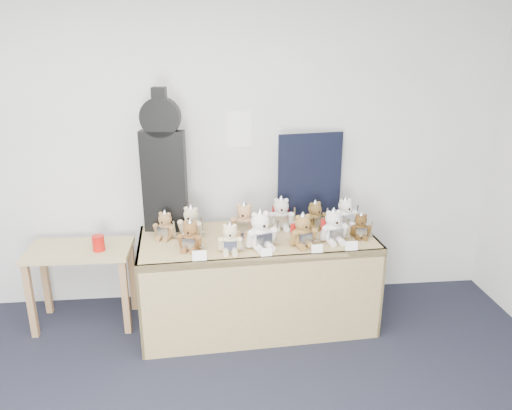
{
  "coord_description": "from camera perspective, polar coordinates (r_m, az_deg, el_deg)",
  "views": [
    {
      "loc": [
        0.48,
        -1.61,
        2.27
      ],
      "look_at": [
        0.83,
        1.88,
        1.06
      ],
      "focal_mm": 35.0,
      "sensor_mm": 36.0,
      "label": 1
    }
  ],
  "objects": [
    {
      "name": "teddy_front_end",
      "position": [
        3.95,
        11.87,
        -2.45
      ],
      "size": [
        0.18,
        0.15,
        0.22
      ],
      "rotation": [
        0.0,
        0.0,
        -0.11
      ],
      "color": "#52381C",
      "rests_on": "display_table"
    },
    {
      "name": "teddy_front_far_left",
      "position": [
        3.67,
        -7.51,
        -3.62
      ],
      "size": [
        0.2,
        0.19,
        0.25
      ],
      "rotation": [
        0.0,
        0.0,
        -0.26
      ],
      "color": "brown",
      "rests_on": "display_table"
    },
    {
      "name": "display_table",
      "position": [
        3.9,
        0.33,
        -6.29
      ],
      "size": [
        1.87,
        0.87,
        0.76
      ],
      "rotation": [
        0.0,
        0.0,
        0.06
      ],
      "color": "#99814E",
      "rests_on": "floor"
    },
    {
      "name": "teddy_back_far_left",
      "position": [
        3.91,
        -10.35,
        -2.4
      ],
      "size": [
        0.19,
        0.19,
        0.24
      ],
      "rotation": [
        0.0,
        0.0,
        -0.36
      ],
      "color": "olive",
      "rests_on": "display_table"
    },
    {
      "name": "teddy_back_left",
      "position": [
        3.91,
        -7.42,
        -2.04
      ],
      "size": [
        0.22,
        0.21,
        0.28
      ],
      "rotation": [
        0.0,
        0.0,
        -0.33
      ],
      "color": "beige",
      "rests_on": "display_table"
    },
    {
      "name": "guitar_case",
      "position": [
        3.93,
        -10.55,
        4.7
      ],
      "size": [
        0.35,
        0.15,
        1.13
      ],
      "rotation": [
        0.0,
        0.0,
        -0.14
      ],
      "color": "black",
      "rests_on": "display_table"
    },
    {
      "name": "red_cup",
      "position": [
        4.06,
        -17.56,
        -4.17
      ],
      "size": [
        0.09,
        0.09,
        0.12
      ],
      "primitive_type": "cylinder",
      "color": "red",
      "rests_on": "side_table"
    },
    {
      "name": "teddy_back_centre_right",
      "position": [
        4.05,
        2.88,
        -1.08
      ],
      "size": [
        0.24,
        0.2,
        0.29
      ],
      "rotation": [
        0.0,
        0.0,
        -0.08
      ],
      "color": "beige",
      "rests_on": "display_table"
    },
    {
      "name": "entry_card_b",
      "position": [
        3.56,
        1.2,
        -5.41
      ],
      "size": [
        0.08,
        0.02,
        0.06
      ],
      "primitive_type": "cube",
      "rotation": [
        -0.24,
        0.0,
        0.06
      ],
      "color": "white",
      "rests_on": "display_table"
    },
    {
      "name": "teddy_front_far_right",
      "position": [
        3.82,
        8.81,
        -2.54
      ],
      "size": [
        0.24,
        0.21,
        0.29
      ],
      "rotation": [
        0.0,
        0.0,
        0.16
      ],
      "color": "silver",
      "rests_on": "display_table"
    },
    {
      "name": "entry_card_c",
      "position": [
        3.64,
        7.0,
        -4.98
      ],
      "size": [
        0.09,
        0.02,
        0.06
      ],
      "primitive_type": "cube",
      "rotation": [
        -0.24,
        0.0,
        0.06
      ],
      "color": "white",
      "rests_on": "display_table"
    },
    {
      "name": "teddy_front_centre",
      "position": [
        3.66,
        0.53,
        -3.04
      ],
      "size": [
        0.27,
        0.24,
        0.32
      ],
      "rotation": [
        0.0,
        0.0,
        0.29
      ],
      "color": "white",
      "rests_on": "display_table"
    },
    {
      "name": "teddy_back_right",
      "position": [
        4.08,
        6.78,
        -1.26
      ],
      "size": [
        0.21,
        0.2,
        0.25
      ],
      "rotation": [
        0.0,
        0.0,
        0.41
      ],
      "color": "brown",
      "rests_on": "display_table"
    },
    {
      "name": "teddy_front_right",
      "position": [
        3.72,
        5.36,
        -3.06
      ],
      "size": [
        0.24,
        0.21,
        0.28
      ],
      "rotation": [
        0.0,
        0.0,
        0.22
      ],
      "color": "olive",
      "rests_on": "display_table"
    },
    {
      "name": "navy_board",
      "position": [
        4.2,
        6.16,
        3.22
      ],
      "size": [
        0.55,
        0.1,
        0.74
      ],
      "primitive_type": "cube",
      "rotation": [
        0.0,
        0.0,
        0.14
      ],
      "color": "black",
      "rests_on": "display_table"
    },
    {
      "name": "side_table",
      "position": [
        4.23,
        -19.39,
        -6.17
      ],
      "size": [
        0.81,
        0.46,
        0.67
      ],
      "rotation": [
        0.0,
        0.0,
        -0.02
      ],
      "color": "#927A4F",
      "rests_on": "floor"
    },
    {
      "name": "entry_card_a",
      "position": [
        3.51,
        -6.48,
        -5.78
      ],
      "size": [
        0.1,
        0.03,
        0.07
      ],
      "primitive_type": "cube",
      "rotation": [
        -0.24,
        0.0,
        0.06
      ],
      "color": "white",
      "rests_on": "display_table"
    },
    {
      "name": "entry_card_d",
      "position": [
        3.71,
        10.86,
        -4.61
      ],
      "size": [
        0.1,
        0.03,
        0.07
      ],
      "primitive_type": "cube",
      "rotation": [
        -0.24,
        0.0,
        0.06
      ],
      "color": "white",
      "rests_on": "display_table"
    },
    {
      "name": "teddy_front_left",
      "position": [
        3.61,
        -2.98,
        -3.93
      ],
      "size": [
        0.2,
        0.16,
        0.25
      ],
      "rotation": [
        0.0,
        0.0,
        -0.04
      ],
      "color": "beige",
      "rests_on": "display_table"
    },
    {
      "name": "room_shell",
      "position": [
        4.18,
        -1.96,
        8.61
      ],
      "size": [
        6.0,
        6.0,
        6.0
      ],
      "color": "white",
      "rests_on": "floor"
    },
    {
      "name": "teddy_back_centre_left",
      "position": [
        3.93,
        -1.38,
        -1.73
      ],
      "size": [
        0.23,
        0.21,
        0.28
      ],
      "rotation": [
        0.0,
        0.0,
        -0.23
      ],
      "color": "tan",
      "rests_on": "display_table"
    },
    {
      "name": "teddy_back_end",
      "position": [
        4.16,
        10.14,
        -0.94
      ],
      "size": [
        0.22,
        0.2,
        0.26
      ],
      "rotation": [
        0.0,
        0.0,
        0.32
      ],
      "color": "white",
      "rests_on": "display_table"
    }
  ]
}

